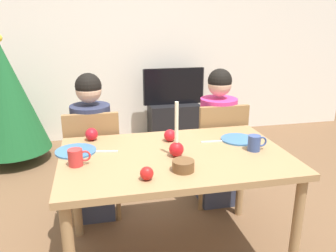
{
  "coord_description": "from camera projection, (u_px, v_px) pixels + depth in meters",
  "views": [
    {
      "loc": [
        -0.47,
        -1.91,
        1.56
      ],
      "look_at": [
        0.0,
        0.2,
        0.87
      ],
      "focal_mm": 36.59,
      "sensor_mm": 36.0,
      "label": 1
    }
  ],
  "objects": [
    {
      "name": "apple_near_candle",
      "position": [
        147.0,
        173.0,
        1.78
      ],
      "size": [
        0.07,
        0.07,
        0.07
      ],
      "primitive_type": "sphere",
      "color": "red",
      "rests_on": "dining_table"
    },
    {
      "name": "dining_table",
      "position": [
        175.0,
        166.0,
        2.14
      ],
      "size": [
        1.4,
        0.9,
        0.75
      ],
      "color": "#99754C",
      "rests_on": "ground"
    },
    {
      "name": "fork_left",
      "position": [
        104.0,
        151.0,
        2.15
      ],
      "size": [
        0.18,
        0.05,
        0.01
      ],
      "primitive_type": "cube",
      "rotation": [
        0.0,
        0.0,
        -0.19
      ],
      "color": "silver",
      "rests_on": "dining_table"
    },
    {
      "name": "mug_left",
      "position": [
        76.0,
        157.0,
        1.94
      ],
      "size": [
        0.13,
        0.08,
        0.1
      ],
      "color": "#B72D2D",
      "rests_on": "dining_table"
    },
    {
      "name": "person_right_child",
      "position": [
        217.0,
        140.0,
        2.88
      ],
      "size": [
        0.3,
        0.3,
        1.17
      ],
      "color": "#33384C",
      "rests_on": "ground"
    },
    {
      "name": "back_wall",
      "position": [
        127.0,
        38.0,
        4.37
      ],
      "size": [
        6.4,
        0.1,
        2.6
      ],
      "primitive_type": "cube",
      "color": "silver",
      "rests_on": "ground"
    },
    {
      "name": "chair_left",
      "position": [
        93.0,
        159.0,
        2.65
      ],
      "size": [
        0.4,
        0.4,
        0.9
      ],
      "color": "olive",
      "rests_on": "ground"
    },
    {
      "name": "christmas_tree",
      "position": [
        7.0,
        98.0,
        3.67
      ],
      "size": [
        0.81,
        0.81,
        1.39
      ],
      "color": "brown",
      "rests_on": "ground"
    },
    {
      "name": "bowl_walnuts",
      "position": [
        183.0,
        166.0,
        1.88
      ],
      "size": [
        0.12,
        0.12,
        0.06
      ],
      "primitive_type": "cylinder",
      "color": "brown",
      "rests_on": "dining_table"
    },
    {
      "name": "tv_stand",
      "position": [
        174.0,
        121.0,
        4.52
      ],
      "size": [
        0.64,
        0.4,
        0.48
      ],
      "primitive_type": "cube",
      "color": "black",
      "rests_on": "ground"
    },
    {
      "name": "plate_left",
      "position": [
        76.0,
        151.0,
        2.15
      ],
      "size": [
        0.25,
        0.25,
        0.01
      ],
      "primitive_type": "cylinder",
      "color": "teal",
      "rests_on": "dining_table"
    },
    {
      "name": "plate_right",
      "position": [
        238.0,
        139.0,
        2.35
      ],
      "size": [
        0.24,
        0.24,
        0.01
      ],
      "primitive_type": "cylinder",
      "color": "teal",
      "rests_on": "dining_table"
    },
    {
      "name": "apple_by_right_mug",
      "position": [
        170.0,
        135.0,
        2.33
      ],
      "size": [
        0.08,
        0.08,
        0.08
      ],
      "primitive_type": "sphere",
      "color": "red",
      "rests_on": "dining_table"
    },
    {
      "name": "fork_right",
      "position": [
        214.0,
        141.0,
        2.32
      ],
      "size": [
        0.18,
        0.03,
        0.01
      ],
      "primitive_type": "cube",
      "rotation": [
        0.0,
        0.0,
        -0.06
      ],
      "color": "silver",
      "rests_on": "dining_table"
    },
    {
      "name": "mug_right",
      "position": [
        255.0,
        143.0,
        2.16
      ],
      "size": [
        0.13,
        0.08,
        0.1
      ],
      "color": "#33477F",
      "rests_on": "dining_table"
    },
    {
      "name": "tv",
      "position": [
        174.0,
        86.0,
        4.38
      ],
      "size": [
        0.79,
        0.05,
        0.46
      ],
      "color": "black",
      "rests_on": "tv_stand"
    },
    {
      "name": "candle_centerpiece",
      "position": [
        177.0,
        146.0,
        2.06
      ],
      "size": [
        0.09,
        0.09,
        0.34
      ],
      "color": "red",
      "rests_on": "dining_table"
    },
    {
      "name": "apple_by_left_plate",
      "position": [
        92.0,
        134.0,
        2.34
      ],
      "size": [
        0.09,
        0.09,
        0.09
      ],
      "primitive_type": "sphere",
      "color": "red",
      "rests_on": "dining_table"
    },
    {
      "name": "chair_right",
      "position": [
        218.0,
        148.0,
        2.86
      ],
      "size": [
        0.4,
        0.4,
        0.9
      ],
      "color": "olive",
      "rests_on": "ground"
    },
    {
      "name": "person_left_child",
      "position": [
        93.0,
        150.0,
        2.66
      ],
      "size": [
        0.3,
        0.3,
        1.17
      ],
      "color": "#33384C",
      "rests_on": "ground"
    }
  ]
}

